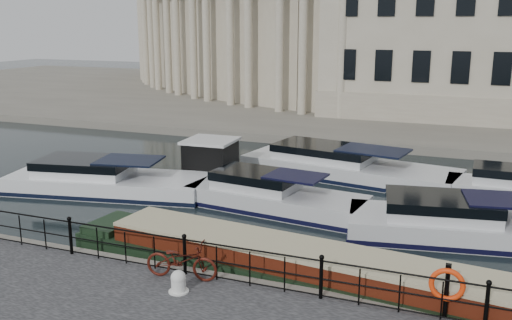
{
  "coord_description": "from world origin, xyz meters",
  "views": [
    {
      "loc": [
        7.44,
        -15.55,
        7.59
      ],
      "look_at": [
        0.5,
        2.0,
        3.0
      ],
      "focal_mm": 40.0,
      "sensor_mm": 36.0,
      "label": 1
    }
  ],
  "objects_px": {
    "bicycle": "(181,260)",
    "life_ring_post": "(447,286)",
    "narrowboat": "(305,274)",
    "harbour_hut": "(211,163)",
    "mooring_bollard": "(178,282)"
  },
  "relations": [
    {
      "from": "mooring_bollard",
      "to": "harbour_hut",
      "type": "distance_m",
      "value": 12.71
    },
    {
      "from": "bicycle",
      "to": "mooring_bollard",
      "type": "bearing_deg",
      "value": -164.24
    },
    {
      "from": "life_ring_post",
      "to": "mooring_bollard",
      "type": "bearing_deg",
      "value": -170.4
    },
    {
      "from": "bicycle",
      "to": "life_ring_post",
      "type": "distance_m",
      "value": 7.05
    },
    {
      "from": "narrowboat",
      "to": "harbour_hut",
      "type": "distance_m",
      "value": 11.81
    },
    {
      "from": "bicycle",
      "to": "life_ring_post",
      "type": "relative_size",
      "value": 1.5
    },
    {
      "from": "bicycle",
      "to": "mooring_bollard",
      "type": "distance_m",
      "value": 0.87
    },
    {
      "from": "bicycle",
      "to": "harbour_hut",
      "type": "height_order",
      "value": "harbour_hut"
    },
    {
      "from": "bicycle",
      "to": "harbour_hut",
      "type": "distance_m",
      "value": 11.88
    },
    {
      "from": "narrowboat",
      "to": "life_ring_post",
      "type": "bearing_deg",
      "value": -15.05
    },
    {
      "from": "life_ring_post",
      "to": "narrowboat",
      "type": "bearing_deg",
      "value": 158.96
    },
    {
      "from": "narrowboat",
      "to": "bicycle",
      "type": "bearing_deg",
      "value": -141.88
    },
    {
      "from": "bicycle",
      "to": "narrowboat",
      "type": "relative_size",
      "value": 0.13
    },
    {
      "from": "mooring_bollard",
      "to": "narrowboat",
      "type": "bearing_deg",
      "value": 44.49
    },
    {
      "from": "bicycle",
      "to": "narrowboat",
      "type": "bearing_deg",
      "value": -64.83
    }
  ]
}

